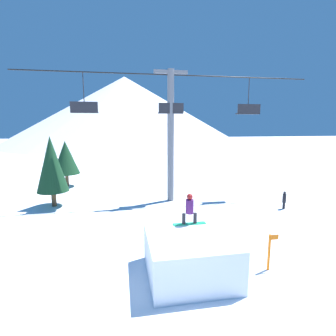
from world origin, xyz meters
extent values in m
plane|color=white|center=(0.00, 0.00, 0.00)|extent=(220.00, 220.00, 0.00)
cone|color=silver|center=(0.00, 74.96, 9.99)|extent=(70.44, 70.44, 19.98)
cube|color=white|center=(0.89, 0.81, 0.80)|extent=(3.16, 3.24, 1.59)
cube|color=silver|center=(0.89, 2.38, 1.56)|extent=(3.16, 0.10, 0.06)
cube|color=#1E9E6B|center=(1.16, 1.91, 1.61)|extent=(1.38, 0.26, 0.03)
cylinder|color=black|center=(0.92, 1.91, 1.84)|extent=(0.15, 0.15, 0.44)
cylinder|color=black|center=(1.40, 1.91, 1.84)|extent=(0.15, 0.15, 0.44)
cylinder|color=#471956|center=(1.16, 1.91, 2.35)|extent=(0.33, 0.33, 0.58)
sphere|color=maroon|center=(1.16, 1.91, 2.77)|extent=(0.25, 0.25, 0.25)
cylinder|color=slate|center=(2.05, 10.76, 4.77)|extent=(0.49, 0.49, 9.53)
cube|color=slate|center=(2.05, 10.76, 9.33)|extent=(2.40, 0.24, 0.24)
cylinder|color=black|center=(2.05, 10.76, 9.13)|extent=(21.02, 0.08, 0.08)
cylinder|color=#28282D|center=(-3.91, 10.76, 7.82)|extent=(0.06, 0.06, 2.64)
cube|color=#232328|center=(-3.91, 10.76, 6.50)|extent=(1.80, 0.44, 0.08)
cube|color=#232328|center=(-3.91, 10.58, 6.85)|extent=(1.80, 0.08, 0.70)
cylinder|color=#28282D|center=(2.05, 10.76, 7.82)|extent=(0.06, 0.06, 2.64)
cube|color=#232328|center=(2.05, 10.76, 6.50)|extent=(1.80, 0.44, 0.08)
cube|color=#232328|center=(2.05, 10.58, 6.85)|extent=(1.80, 0.08, 0.70)
cylinder|color=#28282D|center=(8.00, 10.76, 7.82)|extent=(0.06, 0.06, 2.64)
cube|color=#232328|center=(8.00, 10.76, 6.50)|extent=(1.80, 0.44, 0.08)
cube|color=#232328|center=(8.00, 10.58, 6.85)|extent=(1.80, 0.08, 0.70)
cylinder|color=#4C3823|center=(-6.29, 10.80, 0.54)|extent=(0.32, 0.32, 1.08)
cone|color=#14381E|center=(-6.29, 10.80, 3.01)|extent=(2.11, 2.11, 3.85)
cylinder|color=#4C3823|center=(-6.56, 16.94, 0.60)|extent=(0.30, 0.30, 1.21)
cone|color=#14381E|center=(-6.56, 16.94, 2.72)|extent=(2.39, 2.39, 3.03)
cylinder|color=orange|center=(4.05, 0.60, 0.73)|extent=(0.10, 0.10, 1.47)
cube|color=orange|center=(4.23, 0.60, 1.35)|extent=(0.36, 0.02, 0.20)
cylinder|color=black|center=(9.27, 7.39, 0.23)|extent=(0.17, 0.17, 0.45)
cylinder|color=black|center=(9.27, 7.39, 0.75)|extent=(0.24, 0.24, 0.60)
sphere|color=#232328|center=(9.27, 7.39, 1.14)|extent=(0.18, 0.18, 0.18)
camera|label=1|loc=(-1.55, -8.11, 5.67)|focal=28.00mm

